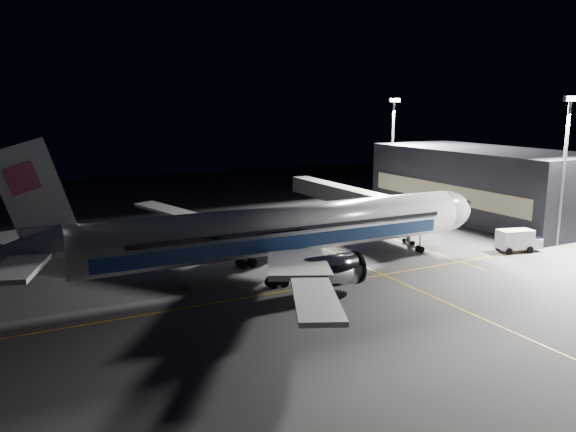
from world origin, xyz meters
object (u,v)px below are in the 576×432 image
(safety_cone_c, at_px, (216,253))
(baggage_tug, at_px, (165,236))
(floodlight_mast_north, at_px, (393,141))
(floodlight_mast_south, at_px, (565,158))
(airliner, at_px, (275,231))
(service_truck, at_px, (518,240))
(safety_cone_b, at_px, (278,240))
(jet_bridge, at_px, (355,198))
(safety_cone_a, at_px, (227,258))

(safety_cone_c, bearing_deg, baggage_tug, 112.36)
(floodlight_mast_north, relative_size, floodlight_mast_south, 1.00)
(airliner, height_order, service_truck, airliner)
(safety_cone_b, bearing_deg, jet_bridge, 14.88)
(service_truck, relative_size, safety_cone_c, 11.01)
(safety_cone_a, distance_m, safety_cone_c, 2.74)
(airliner, bearing_deg, safety_cone_b, 62.86)
(floodlight_mast_north, bearing_deg, safety_cone_a, -151.61)
(safety_cone_a, bearing_deg, airliner, -70.83)
(service_truck, bearing_deg, floodlight_mast_south, 10.71)
(airliner, relative_size, baggage_tug, 18.83)
(airliner, xyz_separation_m, safety_cone_a, (-2.86, 8.24, -4.88))
(airliner, distance_m, jet_bridge, 29.31)
(floodlight_mast_north, height_order, safety_cone_b, floodlight_mast_north)
(service_truck, height_order, safety_cone_b, service_truck)
(airliner, height_order, floodlight_mast_north, floodlight_mast_north)
(floodlight_mast_north, bearing_deg, safety_cone_c, -154.65)
(service_truck, height_order, safety_cone_a, service_truck)
(floodlight_mast_south, relative_size, safety_cone_c, 36.03)
(floodlight_mast_north, distance_m, safety_cone_c, 50.63)
(jet_bridge, relative_size, floodlight_mast_south, 1.66)
(airliner, bearing_deg, service_truck, -9.66)
(safety_cone_b, bearing_deg, safety_cone_c, -164.62)
(airliner, distance_m, safety_cone_b, 16.24)
(airliner, distance_m, baggage_tug, 22.59)
(jet_bridge, height_order, floodlight_mast_south, floodlight_mast_south)
(airliner, relative_size, floodlight_mast_south, 2.97)
(jet_bridge, xyz_separation_m, baggage_tug, (-30.53, 2.84, -3.66))
(safety_cone_b, bearing_deg, service_truck, -36.33)
(baggage_tug, bearing_deg, floodlight_mast_north, -3.69)
(airliner, distance_m, safety_cone_a, 9.99)
(service_truck, xyz_separation_m, safety_cone_c, (-36.98, 16.66, -1.34))
(safety_cone_a, bearing_deg, jet_bridge, 20.73)
(jet_bridge, bearing_deg, safety_cone_a, -159.27)
(jet_bridge, xyz_separation_m, service_truck, (10.55, -23.78, -2.95))
(airliner, bearing_deg, baggage_tug, 109.64)
(service_truck, xyz_separation_m, baggage_tug, (-41.08, 26.62, -0.70))
(safety_cone_b, bearing_deg, floodlight_mast_south, -30.24)
(airliner, relative_size, floodlight_mast_north, 2.97)
(safety_cone_c, bearing_deg, safety_cone_a, -79.63)
(jet_bridge, bearing_deg, airliner, -141.96)
(floodlight_mast_north, xyz_separation_m, service_truck, (-7.45, -37.71, -10.74))
(airliner, distance_m, safety_cone_c, 12.44)
(floodlight_mast_south, relative_size, safety_cone_b, 30.14)
(floodlight_mast_south, bearing_deg, jet_bridge, 126.79)
(service_truck, distance_m, safety_cone_a, 39.09)
(service_truck, bearing_deg, baggage_tug, 160.02)
(floodlight_mast_south, bearing_deg, service_truck, 177.75)
(airliner, bearing_deg, safety_cone_c, 107.07)
(floodlight_mast_north, distance_m, safety_cone_b, 40.39)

